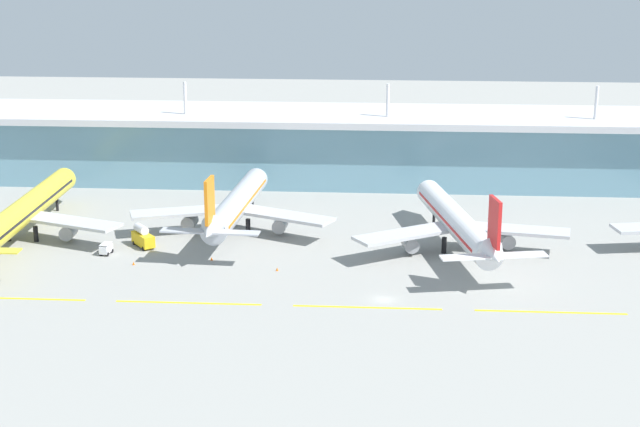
# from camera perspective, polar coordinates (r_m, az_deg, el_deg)

# --- Properties ---
(ground_plane) EXTENTS (600.00, 600.00, 0.00)m
(ground_plane) POSITION_cam_1_polar(r_m,az_deg,el_deg) (189.58, 3.70, -5.01)
(ground_plane) COLOR gray
(terminal_building) EXTENTS (288.00, 34.00, 28.61)m
(terminal_building) POSITION_cam_1_polar(r_m,az_deg,el_deg) (278.48, 3.90, 3.89)
(terminal_building) COLOR #6693A8
(terminal_building) RESTS_ON ground
(airliner_nearest) EXTENTS (48.79, 71.57, 18.90)m
(airliner_nearest) POSITION_cam_1_polar(r_m,az_deg,el_deg) (234.48, -16.86, 0.07)
(airliner_nearest) COLOR yellow
(airliner_nearest) RESTS_ON ground
(airliner_near_middle) EXTENTS (48.71, 59.02, 18.90)m
(airliner_near_middle) POSITION_cam_1_polar(r_m,az_deg,el_deg) (231.20, -4.92, 0.48)
(airliner_near_middle) COLOR #ADB2BC
(airliner_near_middle) RESTS_ON ground
(airliner_far_middle) EXTENTS (47.85, 62.13, 18.90)m
(airliner_far_middle) POSITION_cam_1_polar(r_m,az_deg,el_deg) (218.45, 7.96, -0.52)
(airliner_far_middle) COLOR white
(airliner_far_middle) RESTS_ON ground
(taxiway_stripe_west) EXTENTS (28.00, 0.70, 0.04)m
(taxiway_stripe_west) POSITION_cam_1_polar(r_m,az_deg,el_deg) (198.72, -17.31, -4.72)
(taxiway_stripe_west) COLOR yellow
(taxiway_stripe_west) RESTS_ON ground
(taxiway_stripe_mid_west) EXTENTS (28.00, 0.70, 0.04)m
(taxiway_stripe_mid_west) POSITION_cam_1_polar(r_m,az_deg,el_deg) (189.20, -7.63, -5.16)
(taxiway_stripe_mid_west) COLOR yellow
(taxiway_stripe_mid_west) RESTS_ON ground
(taxiway_stripe_centre) EXTENTS (28.00, 0.70, 0.04)m
(taxiway_stripe_centre) POSITION_cam_1_polar(r_m,az_deg,el_deg) (185.52, 2.76, -5.46)
(taxiway_stripe_centre) COLOR yellow
(taxiway_stripe_centre) RESTS_ON ground
(taxiway_stripe_mid_east) EXTENTS (28.00, 0.70, 0.04)m
(taxiway_stripe_mid_east) POSITION_cam_1_polar(r_m,az_deg,el_deg) (188.02, 13.23, -5.59)
(taxiway_stripe_mid_east) COLOR yellow
(taxiway_stripe_mid_east) RESTS_ON ground
(baggage_cart) EXTENTS (2.37, 3.79, 2.48)m
(baggage_cart) POSITION_cam_1_polar(r_m,az_deg,el_deg) (220.33, -12.29, -2.01)
(baggage_cart) COLOR silver
(baggage_cart) RESTS_ON ground
(fuel_truck) EXTENTS (6.49, 7.27, 4.95)m
(fuel_truck) POSITION_cam_1_polar(r_m,az_deg,el_deg) (223.86, -10.24, -1.34)
(fuel_truck) COLOR gold
(fuel_truck) RESTS_ON ground
(safety_cone_left_wingtip) EXTENTS (0.56, 0.56, 0.70)m
(safety_cone_left_wingtip) POSITION_cam_1_polar(r_m,az_deg,el_deg) (212.94, -6.30, -2.61)
(safety_cone_left_wingtip) COLOR orange
(safety_cone_left_wingtip) RESTS_ON ground
(safety_cone_nose_front) EXTENTS (0.56, 0.56, 0.70)m
(safety_cone_nose_front) POSITION_cam_1_polar(r_m,az_deg,el_deg) (212.37, -10.75, -2.85)
(safety_cone_nose_front) COLOR orange
(safety_cone_nose_front) RESTS_ON ground
(safety_cone_right_wingtip) EXTENTS (0.56, 0.56, 0.70)m
(safety_cone_right_wingtip) POSITION_cam_1_polar(r_m,az_deg,el_deg) (205.26, -2.50, -3.24)
(safety_cone_right_wingtip) COLOR orange
(safety_cone_right_wingtip) RESTS_ON ground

